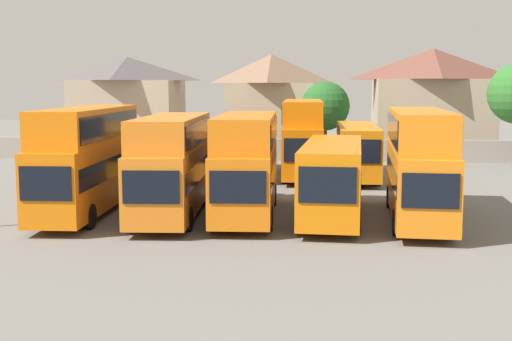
{
  "coord_description": "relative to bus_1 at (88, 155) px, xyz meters",
  "views": [
    {
      "loc": [
        3.02,
        -31.25,
        6.16
      ],
      "look_at": [
        0.0,
        3.0,
        1.87
      ],
      "focal_mm": 47.85,
      "sensor_mm": 36.0,
      "label": 1
    }
  ],
  "objects": [
    {
      "name": "bus_1",
      "position": [
        0.0,
        0.0,
        0.0
      ],
      "size": [
        2.8,
        11.27,
        5.11
      ],
      "rotation": [
        0.0,
        0.0,
        -1.54
      ],
      "color": "orange",
      "rests_on": "ground"
    },
    {
      "name": "bus_8",
      "position": [
        10.03,
        14.52,
        0.03
      ],
      "size": [
        2.77,
        11.05,
        5.16
      ],
      "rotation": [
        0.0,
        0.0,
        -1.55
      ],
      "color": "orange",
      "rests_on": "ground"
    },
    {
      "name": "bus_5",
      "position": [
        15.6,
        -0.35,
        -0.03
      ],
      "size": [
        3.12,
        10.97,
        5.05
      ],
      "rotation": [
        0.0,
        0.0,
        -1.64
      ],
      "color": "orange",
      "rests_on": "ground"
    },
    {
      "name": "house_terrace_centre",
      "position": [
        6.85,
        30.23,
        1.7
      ],
      "size": [
        7.99,
        7.93,
        8.96
      ],
      "color": "tan",
      "rests_on": "ground"
    },
    {
      "name": "depot_boundary_wall",
      "position": [
        7.9,
        24.2,
        -1.97
      ],
      "size": [
        56.0,
        0.5,
        1.8
      ],
      "primitive_type": "cube",
      "color": "gray",
      "rests_on": "ground"
    },
    {
      "name": "bus_4",
      "position": [
        11.71,
        -0.18,
        -0.86
      ],
      "size": [
        3.21,
        10.67,
        3.53
      ],
      "rotation": [
        0.0,
        0.0,
        -1.63
      ],
      "color": "orange",
      "rests_on": "ground"
    },
    {
      "name": "tree_left_of_lot",
      "position": [
        11.68,
        26.7,
        1.54
      ],
      "size": [
        4.17,
        4.17,
        6.52
      ],
      "color": "brown",
      "rests_on": "ground"
    },
    {
      "name": "house_terrace_left",
      "position": [
        -6.31,
        29.92,
        1.59
      ],
      "size": [
        9.68,
        8.01,
        8.76
      ],
      "color": "tan",
      "rests_on": "ground"
    },
    {
      "name": "house_terrace_right",
      "position": [
        21.21,
        30.4,
        1.93
      ],
      "size": [
        10.62,
        6.98,
        9.42
      ],
      "color": "tan",
      "rests_on": "ground"
    },
    {
      "name": "bus_7",
      "position": [
        5.4,
        14.52,
        -0.92
      ],
      "size": [
        2.94,
        10.92,
        3.42
      ],
      "rotation": [
        0.0,
        0.0,
        -1.6
      ],
      "color": "orange",
      "rests_on": "ground"
    },
    {
      "name": "bus_6",
      "position": [
        2.75,
        14.53,
        -0.94
      ],
      "size": [
        2.63,
        10.51,
        3.39
      ],
      "rotation": [
        0.0,
        0.0,
        -1.57
      ],
      "color": "orange",
      "rests_on": "ground"
    },
    {
      "name": "bus_9",
      "position": [
        13.67,
        14.18,
        -0.86
      ],
      "size": [
        2.67,
        11.52,
        3.52
      ],
      "rotation": [
        0.0,
        0.0,
        -1.58
      ],
      "color": "orange",
      "rests_on": "ground"
    },
    {
      "name": "bus_2",
      "position": [
        4.19,
        -0.37,
        -0.2
      ],
      "size": [
        3.13,
        10.55,
        4.73
      ],
      "rotation": [
        0.0,
        0.0,
        -1.52
      ],
      "color": "orange",
      "rests_on": "ground"
    },
    {
      "name": "ground",
      "position": [
        7.9,
        17.55,
        -2.87
      ],
      "size": [
        140.0,
        140.0,
        0.0
      ],
      "primitive_type": "plane",
      "color": "slate"
    },
    {
      "name": "bus_3",
      "position": [
        7.68,
        0.0,
        -0.17
      ],
      "size": [
        2.93,
        10.31,
        4.8
      ],
      "rotation": [
        0.0,
        0.0,
        -1.54
      ],
      "color": "orange",
      "rests_on": "ground"
    }
  ]
}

